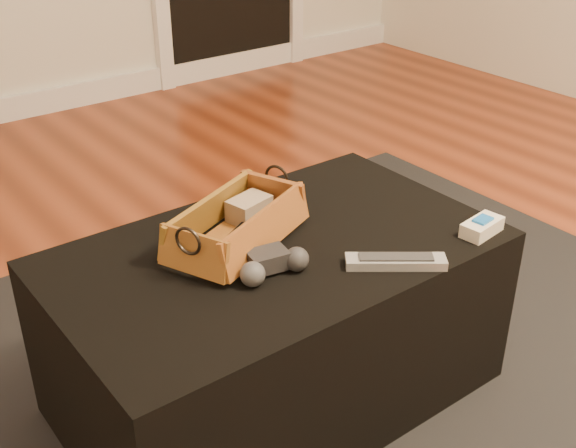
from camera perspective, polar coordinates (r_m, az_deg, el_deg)
baseboard at (r=3.83m, az=-20.98°, el=8.54°), size 5.00×0.04×0.12m
area_rug at (r=1.83m, az=0.07°, el=-14.03°), size 2.60×2.00×0.01m
ottoman at (r=1.73m, az=-0.94°, el=-7.84°), size 1.00×0.60×0.42m
tv_remote at (r=1.60m, az=-3.99°, el=-1.21°), size 0.18×0.13×0.02m
cloth_bundle at (r=1.69m, az=-3.09°, el=1.23°), size 0.11×0.09×0.05m
wicker_basket at (r=1.61m, az=-4.07°, el=-0.22°), size 0.39×0.30×0.12m
game_controller at (r=1.50m, az=-1.27°, el=-3.16°), size 0.16×0.10×0.05m
silver_remote at (r=1.55m, az=8.51°, el=-2.93°), size 0.20×0.17×0.02m
cream_gadget at (r=1.71m, az=15.07°, el=-0.21°), size 0.11×0.07×0.04m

